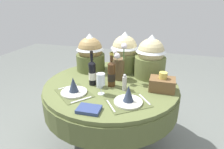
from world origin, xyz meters
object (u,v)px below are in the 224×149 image
at_px(book_on_table, 89,109).
at_px(wine_glass_left, 101,80).
at_px(gift_tub_back_right, 151,55).
at_px(flower_vase, 119,65).
at_px(place_setting_right, 128,98).
at_px(gift_tub_back_left, 90,52).
at_px(woven_basket_side_right, 162,84).
at_px(wine_bottle_left, 92,73).
at_px(place_setting_left, 74,89).
at_px(tumbler_mid, 100,82).
at_px(pepper_mill, 125,83).
at_px(dining_table, 111,95).
at_px(gift_tub_back_centre, 125,51).
at_px(wine_bottle_centre, 112,74).

bearing_deg(book_on_table, wine_glass_left, 88.12).
bearing_deg(gift_tub_back_right, flower_vase, -152.07).
bearing_deg(place_setting_right, gift_tub_back_left, 132.64).
height_order(wine_glass_left, woven_basket_side_right, wine_glass_left).
height_order(wine_bottle_left, book_on_table, wine_bottle_left).
xyz_separation_m(place_setting_left, tumbler_mid, (0.19, 0.19, 0.00)).
bearing_deg(pepper_mill, place_setting_left, -156.15).
distance_m(place_setting_left, gift_tub_back_right, 0.89).
bearing_deg(place_setting_right, dining_table, 126.03).
bearing_deg(gift_tub_back_right, place_setting_right, -99.57).
xyz_separation_m(place_setting_right, flower_vase, (-0.20, 0.47, 0.11)).
xyz_separation_m(place_setting_right, book_on_table, (-0.27, -0.20, -0.03)).
distance_m(dining_table, wine_bottle_left, 0.33).
height_order(book_on_table, gift_tub_back_left, gift_tub_back_left).
bearing_deg(tumbler_mid, wine_bottle_left, 157.08).
xyz_separation_m(pepper_mill, gift_tub_back_left, (-0.51, 0.43, 0.15)).
xyz_separation_m(place_setting_left, gift_tub_back_right, (0.62, 0.60, 0.20)).
bearing_deg(place_setting_left, gift_tub_back_centre, 67.29).
height_order(place_setting_left, wine_bottle_left, wine_bottle_left).
bearing_deg(woven_basket_side_right, wine_bottle_centre, -174.56).
height_order(book_on_table, woven_basket_side_right, woven_basket_side_right).
xyz_separation_m(wine_bottle_left, woven_basket_side_right, (0.68, 0.07, -0.06)).
height_order(dining_table, gift_tub_back_centre, gift_tub_back_centre).
distance_m(place_setting_left, gift_tub_back_centre, 0.82).
height_order(wine_bottle_centre, gift_tub_back_right, gift_tub_back_right).
height_order(place_setting_left, gift_tub_back_centre, gift_tub_back_centre).
bearing_deg(wine_bottle_left, wine_glass_left, -48.28).
distance_m(wine_glass_left, gift_tub_back_left, 0.65).
relative_size(wine_bottle_left, pepper_mill, 2.12).
relative_size(gift_tub_back_centre, gift_tub_back_right, 0.98).
xyz_separation_m(wine_bottle_left, gift_tub_back_right, (0.53, 0.38, 0.11)).
relative_size(place_setting_right, wine_glass_left, 2.14).
height_order(dining_table, wine_bottle_left, wine_bottle_left).
xyz_separation_m(flower_vase, gift_tub_back_centre, (-0.00, 0.29, 0.08)).
distance_m(wine_glass_left, tumbler_mid, 0.17).
bearing_deg(gift_tub_back_left, dining_table, -41.21).
xyz_separation_m(pepper_mill, gift_tub_back_centre, (-0.13, 0.54, 0.16)).
distance_m(gift_tub_back_left, woven_basket_side_right, 0.93).
xyz_separation_m(place_setting_right, pepper_mill, (-0.08, 0.22, 0.03)).
bearing_deg(flower_vase, woven_basket_side_right, -17.20).
relative_size(flower_vase, wine_glass_left, 2.02).
height_order(dining_table, place_setting_left, place_setting_left).
bearing_deg(woven_basket_side_right, wine_glass_left, -156.09).
bearing_deg(place_setting_right, gift_tub_back_centre, 105.32).
xyz_separation_m(flower_vase, pepper_mill, (0.12, -0.25, -0.08)).
relative_size(wine_bottle_centre, wine_glass_left, 1.73).
relative_size(pepper_mill, gift_tub_back_right, 0.36).
relative_size(gift_tub_back_right, woven_basket_side_right, 1.99).
xyz_separation_m(place_setting_left, flower_vase, (0.31, 0.44, 0.11)).
bearing_deg(gift_tub_back_centre, tumbler_mid, -102.52).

